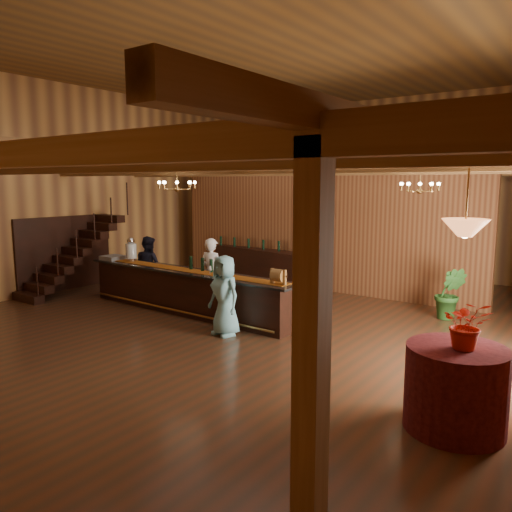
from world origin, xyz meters
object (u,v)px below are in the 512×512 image
Objects in this scene: tasting_bar at (186,291)px; chandelier_left at (177,185)px; round_table at (455,388)px; floor_plant at (450,293)px; chandelier_right at (420,187)px; raffle_drum at (278,276)px; bartender at (212,273)px; beverage_dispenser at (131,250)px; guest at (225,295)px; backbar_shelf at (263,267)px; pendant_lamp at (465,228)px; staff_second at (149,266)px.

tasting_bar is 2.36m from chandelier_left.
floor_plant is (-1.39, 4.93, 0.06)m from round_table.
raffle_drum is at bearing -125.39° from chandelier_right.
raffle_drum is 3.90m from floor_plant.
chandelier_right is 0.49× the size of bartender.
chandelier_right reaches higher than tasting_bar.
beverage_dispenser is 0.53× the size of floor_plant.
chandelier_left reaches higher than guest.
beverage_dispenser is at bearing 177.17° from raffle_drum.
chandelier_left is at bearing -6.69° from beverage_dispenser.
backbar_shelf is 4.45m from chandelier_left.
bartender is at bearing 156.45° from pendant_lamp.
chandelier_right is 0.89× the size of pendant_lamp.
raffle_drum reaches higher than tasting_bar.
chandelier_right is at bearing 114.03° from round_table.
raffle_drum is at bearing -0.11° from chandelier_left.
staff_second is at bearing 162.12° from pendant_lamp.
tasting_bar is 0.76m from bartender.
bartender is at bearing 14.44° from beverage_dispenser.
chandelier_right is (6.28, 2.30, 1.56)m from beverage_dispenser.
chandelier_left reaches higher than staff_second.
pendant_lamp is (-0.00, 0.00, 1.90)m from round_table.
guest is at bearing 164.63° from round_table.
staff_second is at bearing 162.12° from round_table.
staff_second reaches higher than backbar_shelf.
beverage_dispenser is 8.59m from pendant_lamp.
bartender is 1.45× the size of floor_plant.
round_table is 1.46× the size of chandelier_right.
staff_second is at bearing -164.27° from chandelier_right.
chandelier_left is 0.89× the size of pendant_lamp.
beverage_dispenser is at bearing 165.64° from pendant_lamp.
pendant_lamp is 0.55× the size of bartender.
beverage_dispenser is 0.17× the size of backbar_shelf.
chandelier_right and pendant_lamp have the same top height.
pendant_lamp reaches higher than raffle_drum.
pendant_lamp is (1.97, -4.41, -0.42)m from chandelier_right.
tasting_bar is at bearing -151.08° from chandelier_right.
chandelier_right is at bearing 20.13° from beverage_dispenser.
floor_plant reaches higher than backbar_shelf.
round_table is 0.75× the size of guest.
staff_second reaches higher than raffle_drum.
backbar_shelf is at bearing 98.64° from tasting_bar.
round_table reaches higher than tasting_bar.
pendant_lamp reaches higher than guest.
floor_plant is (-1.39, 4.93, -1.83)m from pendant_lamp.
beverage_dispenser reaches higher than round_table.
beverage_dispenser is 0.36× the size of bartender.
guest is (-2.59, -3.16, -2.04)m from chandelier_right.
bartender reaches higher than guest.
raffle_drum is at bearing 153.31° from pendant_lamp.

